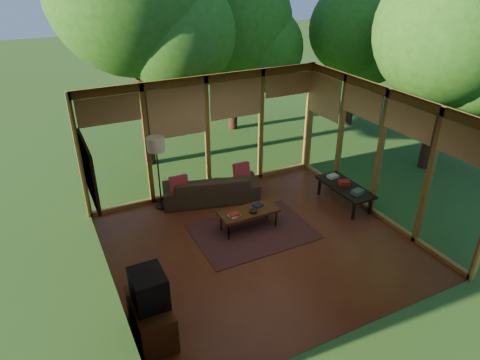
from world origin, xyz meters
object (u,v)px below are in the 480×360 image
television (149,288)px  coffee_table (249,212)px  media_cabinet (151,318)px  side_console (345,188)px  sofa (211,187)px  floor_lamp (156,148)px

television → coffee_table: size_ratio=0.46×
media_cabinet → side_console: bearing=19.6°
sofa → coffee_table: sofa is taller
television → media_cabinet: bearing=180.0°
sofa → television: 4.00m
floor_lamp → media_cabinet: bearing=-109.3°
media_cabinet → floor_lamp: floor_lamp is taller
floor_lamp → coffee_table: size_ratio=1.38×
sofa → media_cabinet: (-2.30, -3.24, -0.01)m
sofa → floor_lamp: (-1.11, 0.17, 1.10)m
sofa → coffee_table: 1.46m
side_console → television: bearing=-160.3°
television → floor_lamp: 3.66m
media_cabinet → side_console: 5.17m
sofa → media_cabinet: size_ratio=2.13×
television → coffee_table: television is taller
television → side_console: bearing=19.7°
media_cabinet → television: (0.02, 0.00, 0.55)m
floor_lamp → coffee_table: (1.33, -1.61, -1.01)m
side_console → coffee_table: bearing=178.3°
sofa → side_console: (2.57, -1.51, 0.10)m
sofa → coffee_table: size_ratio=1.77×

